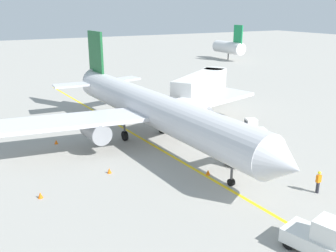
{
  "coord_description": "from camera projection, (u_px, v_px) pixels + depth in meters",
  "views": [
    {
      "loc": [
        -16.23,
        -19.16,
        12.84
      ],
      "look_at": [
        -0.53,
        9.61,
        2.5
      ],
      "focal_mm": 40.23,
      "sensor_mm": 36.0,
      "label": 1
    }
  ],
  "objects": [
    {
      "name": "ground_plane",
      "position": [
        238.0,
        193.0,
        27.32
      ],
      "size": [
        300.0,
        300.0,
        0.0
      ],
      "primitive_type": "plane",
      "color": "#9E9B93"
    },
    {
      "name": "taxi_line_yellow",
      "position": [
        195.0,
        169.0,
        31.26
      ],
      "size": [
        5.86,
        79.83,
        0.01
      ],
      "primitive_type": "cube",
      "rotation": [
        0.0,
        0.0,
        0.07
      ],
      "color": "yellow",
      "rests_on": "ground"
    },
    {
      "name": "airliner",
      "position": [
        150.0,
        108.0,
        37.04
      ],
      "size": [
        28.54,
        35.34,
        10.1
      ],
      "color": "silver",
      "rests_on": "ground"
    },
    {
      "name": "jet_bridge",
      "position": [
        203.0,
        83.0,
        48.48
      ],
      "size": [
        11.87,
        9.48,
        4.85
      ],
      "color": "silver",
      "rests_on": "ground"
    },
    {
      "name": "pushback_tug",
      "position": [
        322.0,
        238.0,
        20.2
      ],
      "size": [
        2.78,
        3.97,
        2.2
      ],
      "color": "silver",
      "rests_on": "ground"
    },
    {
      "name": "baggage_tug_near_wing",
      "position": [
        253.0,
        130.0,
        38.38
      ],
      "size": [
        2.7,
        2.05,
        2.1
      ],
      "color": "silver",
      "rests_on": "ground"
    },
    {
      "name": "belt_loader_forward_hold",
      "position": [
        240.0,
        153.0,
        32.62
      ],
      "size": [
        5.04,
        3.33,
        2.59
      ],
      "color": "silver",
      "rests_on": "ground"
    },
    {
      "name": "ground_crew_marshaller",
      "position": [
        318.0,
        181.0,
        27.02
      ],
      "size": [
        0.36,
        0.24,
        1.7
      ],
      "color": "#26262D",
      "rests_on": "ground"
    },
    {
      "name": "safety_cone_nose_left",
      "position": [
        40.0,
        195.0,
        26.48
      ],
      "size": [
        0.36,
        0.36,
        0.44
      ],
      "primitive_type": "cone",
      "color": "orange",
      "rests_on": "ground"
    },
    {
      "name": "safety_cone_nose_right",
      "position": [
        56.0,
        142.0,
        37.01
      ],
      "size": [
        0.36,
        0.36,
        0.44
      ],
      "primitive_type": "cone",
      "color": "orange",
      "rests_on": "ground"
    },
    {
      "name": "safety_cone_wingtip_left",
      "position": [
        109.0,
        171.0,
        30.47
      ],
      "size": [
        0.36,
        0.36,
        0.44
      ],
      "primitive_type": "cone",
      "color": "orange",
      "rests_on": "ground"
    },
    {
      "name": "safety_cone_wingtip_right",
      "position": [
        208.0,
        172.0,
        30.18
      ],
      "size": [
        0.36,
        0.36,
        0.44
      ],
      "primitive_type": "cone",
      "color": "orange",
      "rests_on": "ground"
    },
    {
      "name": "distant_aircraft_mid_left",
      "position": [
        229.0,
        47.0,
        95.8
      ],
      "size": [
        3.0,
        10.1,
        8.8
      ],
      "color": "silver",
      "rests_on": "ground"
    }
  ]
}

